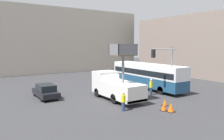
{
  "coord_description": "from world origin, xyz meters",
  "views": [
    {
      "loc": [
        -12.79,
        -19.11,
        5.71
      ],
      "look_at": [
        -0.1,
        0.39,
        3.08
      ],
      "focal_mm": 35.0,
      "sensor_mm": 36.0,
      "label": 1
    }
  ],
  "objects_px": {
    "utility_truck": "(116,86)",
    "traffic_cone_far_side": "(164,107)",
    "city_bus": "(147,74)",
    "traffic_cone_near_truck": "(165,103)",
    "road_worker_near_truck": "(123,101)",
    "traffic_cone_mid_road": "(171,108)",
    "traffic_light_pole": "(165,62)",
    "road_worker_directing": "(151,87)",
    "parked_car_curbside": "(46,91)"
  },
  "relations": [
    {
      "from": "road_worker_directing",
      "to": "traffic_light_pole",
      "type": "bearing_deg",
      "value": 174.45
    },
    {
      "from": "city_bus",
      "to": "traffic_light_pole",
      "type": "relative_size",
      "value": 2.12
    },
    {
      "from": "road_worker_near_truck",
      "to": "road_worker_directing",
      "type": "xyz_separation_m",
      "value": [
        6.39,
        3.33,
        0.09
      ]
    },
    {
      "from": "parked_car_curbside",
      "to": "utility_truck",
      "type": "bearing_deg",
      "value": -38.24
    },
    {
      "from": "traffic_cone_near_truck",
      "to": "traffic_cone_far_side",
      "type": "height_order",
      "value": "traffic_cone_far_side"
    },
    {
      "from": "utility_truck",
      "to": "road_worker_directing",
      "type": "distance_m",
      "value": 4.72
    },
    {
      "from": "traffic_light_pole",
      "to": "traffic_cone_mid_road",
      "type": "relative_size",
      "value": 7.09
    },
    {
      "from": "traffic_cone_near_truck",
      "to": "traffic_cone_mid_road",
      "type": "bearing_deg",
      "value": -121.62
    },
    {
      "from": "utility_truck",
      "to": "parked_car_curbside",
      "type": "relative_size",
      "value": 1.48
    },
    {
      "from": "road_worker_near_truck",
      "to": "parked_car_curbside",
      "type": "bearing_deg",
      "value": -29.39
    },
    {
      "from": "traffic_light_pole",
      "to": "traffic_cone_mid_road",
      "type": "xyz_separation_m",
      "value": [
        -4.29,
        -4.84,
        -3.43
      ]
    },
    {
      "from": "road_worker_directing",
      "to": "parked_car_curbside",
      "type": "xyz_separation_m",
      "value": [
        -10.7,
        5.13,
        -0.19
      ]
    },
    {
      "from": "city_bus",
      "to": "traffic_cone_near_truck",
      "type": "distance_m",
      "value": 8.64
    },
    {
      "from": "traffic_cone_near_truck",
      "to": "traffic_cone_far_side",
      "type": "distance_m",
      "value": 1.66
    },
    {
      "from": "road_worker_near_truck",
      "to": "traffic_cone_far_side",
      "type": "height_order",
      "value": "road_worker_near_truck"
    },
    {
      "from": "city_bus",
      "to": "traffic_cone_mid_road",
      "type": "height_order",
      "value": "city_bus"
    },
    {
      "from": "traffic_cone_far_side",
      "to": "traffic_cone_near_truck",
      "type": "bearing_deg",
      "value": 39.85
    },
    {
      "from": "parked_car_curbside",
      "to": "city_bus",
      "type": "bearing_deg",
      "value": -8.54
    },
    {
      "from": "traffic_cone_mid_road",
      "to": "traffic_cone_near_truck",
      "type": "bearing_deg",
      "value": 58.38
    },
    {
      "from": "traffic_light_pole",
      "to": "traffic_cone_near_truck",
      "type": "height_order",
      "value": "traffic_light_pole"
    },
    {
      "from": "city_bus",
      "to": "road_worker_near_truck",
      "type": "xyz_separation_m",
      "value": [
        -8.61,
        -6.53,
        -1.05
      ]
    },
    {
      "from": "utility_truck",
      "to": "traffic_cone_near_truck",
      "type": "bearing_deg",
      "value": -60.08
    },
    {
      "from": "city_bus",
      "to": "traffic_cone_near_truck",
      "type": "xyz_separation_m",
      "value": [
        -4.29,
        -7.33,
        -1.61
      ]
    },
    {
      "from": "utility_truck",
      "to": "parked_car_curbside",
      "type": "distance_m",
      "value": 7.7
    },
    {
      "from": "traffic_light_pole",
      "to": "parked_car_curbside",
      "type": "height_order",
      "value": "traffic_light_pole"
    },
    {
      "from": "city_bus",
      "to": "traffic_cone_near_truck",
      "type": "bearing_deg",
      "value": 148.5
    },
    {
      "from": "road_worker_directing",
      "to": "traffic_cone_far_side",
      "type": "distance_m",
      "value": 6.21
    },
    {
      "from": "traffic_cone_far_side",
      "to": "parked_car_curbside",
      "type": "distance_m",
      "value": 12.69
    },
    {
      "from": "city_bus",
      "to": "road_worker_directing",
      "type": "height_order",
      "value": "city_bus"
    },
    {
      "from": "road_worker_directing",
      "to": "traffic_cone_mid_road",
      "type": "distance_m",
      "value": 6.6
    },
    {
      "from": "parked_car_curbside",
      "to": "traffic_light_pole",
      "type": "bearing_deg",
      "value": -27.14
    },
    {
      "from": "traffic_cone_mid_road",
      "to": "utility_truck",
      "type": "bearing_deg",
      "value": 104.3
    },
    {
      "from": "utility_truck",
      "to": "traffic_light_pole",
      "type": "bearing_deg",
      "value": -12.94
    },
    {
      "from": "utility_truck",
      "to": "traffic_light_pole",
      "type": "relative_size",
      "value": 1.21
    },
    {
      "from": "road_worker_near_truck",
      "to": "traffic_cone_far_side",
      "type": "relative_size",
      "value": 2.68
    },
    {
      "from": "city_bus",
      "to": "traffic_cone_far_side",
      "type": "distance_m",
      "value": 10.19
    },
    {
      "from": "city_bus",
      "to": "traffic_cone_far_side",
      "type": "relative_size",
      "value": 18.28
    },
    {
      "from": "utility_truck",
      "to": "road_worker_directing",
      "type": "bearing_deg",
      "value": -4.76
    },
    {
      "from": "utility_truck",
      "to": "road_worker_directing",
      "type": "relative_size",
      "value": 3.61
    },
    {
      "from": "utility_truck",
      "to": "parked_car_curbside",
      "type": "height_order",
      "value": "utility_truck"
    },
    {
      "from": "traffic_cone_near_truck",
      "to": "traffic_cone_far_side",
      "type": "bearing_deg",
      "value": -140.15
    },
    {
      "from": "traffic_cone_near_truck",
      "to": "parked_car_curbside",
      "type": "relative_size",
      "value": 0.14
    },
    {
      "from": "road_worker_near_truck",
      "to": "traffic_cone_mid_road",
      "type": "relative_size",
      "value": 2.2
    },
    {
      "from": "utility_truck",
      "to": "traffic_cone_far_side",
      "type": "relative_size",
      "value": 10.46
    },
    {
      "from": "city_bus",
      "to": "parked_car_curbside",
      "type": "relative_size",
      "value": 2.59
    },
    {
      "from": "traffic_light_pole",
      "to": "traffic_cone_near_truck",
      "type": "bearing_deg",
      "value": -135.77
    },
    {
      "from": "utility_truck",
      "to": "traffic_cone_mid_road",
      "type": "distance_m",
      "value": 6.48
    },
    {
      "from": "utility_truck",
      "to": "city_bus",
      "type": "relative_size",
      "value": 0.57
    },
    {
      "from": "city_bus",
      "to": "traffic_cone_far_side",
      "type": "bearing_deg",
      "value": 145.31
    },
    {
      "from": "city_bus",
      "to": "parked_car_curbside",
      "type": "distance_m",
      "value": 13.11
    }
  ]
}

